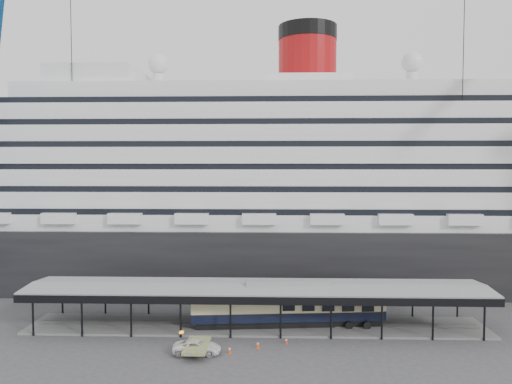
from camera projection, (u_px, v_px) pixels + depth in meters
ground at (255, 341)px, 56.53m from camera, size 200.00×200.00×0.00m
cruise_ship at (261, 174)px, 87.51m from camera, size 130.00×30.00×43.90m
platform_canopy at (257, 308)px, 61.40m from camera, size 56.00×9.18×5.30m
port_truck at (197, 347)px, 52.61m from camera, size 5.07×2.34×1.41m
pullman_carriage at (288, 305)px, 61.25m from camera, size 23.82×5.25×23.21m
traffic_cone_left at (258, 344)px, 54.29m from camera, size 0.49×0.49×0.78m
traffic_cone_mid at (230, 350)px, 52.80m from camera, size 0.49×0.49×0.78m
traffic_cone_right at (286, 341)px, 55.66m from camera, size 0.41×0.41×0.67m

